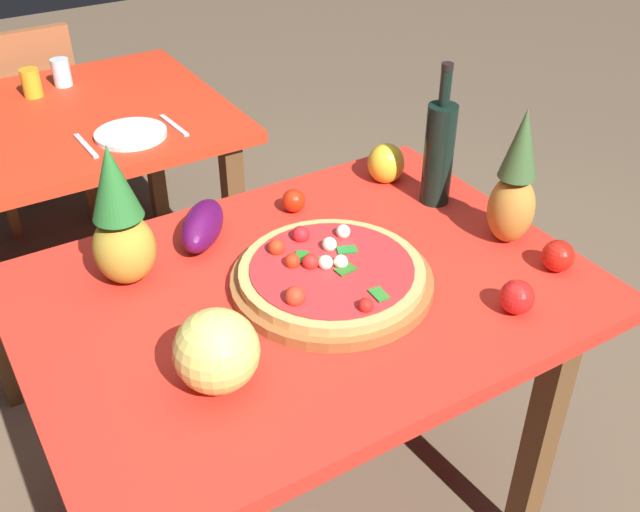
% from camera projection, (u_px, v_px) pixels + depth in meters
% --- Properties ---
extents(ground_plane, '(10.00, 10.00, 0.00)m').
position_uv_depth(ground_plane, '(309.00, 496.00, 2.04)').
color(ground_plane, brown).
extents(display_table, '(1.23, 0.89, 0.73)m').
position_uv_depth(display_table, '(306.00, 317.00, 1.68)').
color(display_table, brown).
rests_on(display_table, ground_plane).
extents(background_table, '(1.02, 0.90, 0.73)m').
position_uv_depth(background_table, '(70.00, 143.00, 2.44)').
color(background_table, brown).
rests_on(background_table, ground_plane).
extents(dining_chair, '(0.41, 0.41, 0.85)m').
position_uv_depth(dining_chair, '(27.00, 115.00, 2.99)').
color(dining_chair, '#965B2E').
rests_on(dining_chair, ground_plane).
extents(pizza_board, '(0.45, 0.45, 0.02)m').
position_uv_depth(pizza_board, '(332.00, 281.00, 1.62)').
color(pizza_board, '#965B2E').
rests_on(pizza_board, display_table).
extents(pizza, '(0.41, 0.41, 0.06)m').
position_uv_depth(pizza, '(330.00, 271.00, 1.61)').
color(pizza, tan).
rests_on(pizza, pizza_board).
extents(wine_bottle, '(0.08, 0.08, 0.37)m').
position_uv_depth(wine_bottle, '(439.00, 151.00, 1.86)').
color(wine_bottle, black).
rests_on(wine_bottle, display_table).
extents(pineapple_left, '(0.11, 0.11, 0.34)m').
position_uv_depth(pineapple_left, '(515.00, 184.00, 1.70)').
color(pineapple_left, '#BE8032').
rests_on(pineapple_left, display_table).
extents(pineapple_right, '(0.14, 0.14, 0.33)m').
position_uv_depth(pineapple_right, '(120.00, 223.00, 1.57)').
color(pineapple_right, gold).
rests_on(pineapple_right, display_table).
extents(melon, '(0.16, 0.16, 0.16)m').
position_uv_depth(melon, '(216.00, 351.00, 1.34)').
color(melon, '#F1DC6B').
rests_on(melon, display_table).
extents(bell_pepper, '(0.10, 0.10, 0.11)m').
position_uv_depth(bell_pepper, '(386.00, 163.00, 2.00)').
color(bell_pepper, yellow).
rests_on(bell_pepper, display_table).
extents(eggplant, '(0.19, 0.21, 0.09)m').
position_uv_depth(eggplant, '(203.00, 225.00, 1.75)').
color(eggplant, '#500E48').
rests_on(eggplant, display_table).
extents(tomato_by_bottle, '(0.07, 0.07, 0.07)m').
position_uv_depth(tomato_by_bottle, '(517.00, 297.00, 1.54)').
color(tomato_by_bottle, red).
rests_on(tomato_by_bottle, display_table).
extents(tomato_beside_pepper, '(0.06, 0.06, 0.06)m').
position_uv_depth(tomato_beside_pepper, '(294.00, 201.00, 1.88)').
color(tomato_beside_pepper, red).
rests_on(tomato_beside_pepper, display_table).
extents(tomato_near_board, '(0.07, 0.07, 0.07)m').
position_uv_depth(tomato_near_board, '(558.00, 256.00, 1.66)').
color(tomato_near_board, red).
rests_on(tomato_near_board, display_table).
extents(drinking_glass_juice, '(0.06, 0.06, 0.10)m').
position_uv_depth(drinking_glass_juice, '(31.00, 83.00, 2.49)').
color(drinking_glass_juice, gold).
rests_on(drinking_glass_juice, background_table).
extents(drinking_glass_water, '(0.06, 0.06, 0.09)m').
position_uv_depth(drinking_glass_water, '(61.00, 72.00, 2.58)').
color(drinking_glass_water, silver).
rests_on(drinking_glass_water, background_table).
extents(dinner_plate, '(0.22, 0.22, 0.02)m').
position_uv_depth(dinner_plate, '(131.00, 134.00, 2.26)').
color(dinner_plate, white).
rests_on(dinner_plate, background_table).
extents(fork_utensil, '(0.02, 0.18, 0.01)m').
position_uv_depth(fork_utensil, '(86.00, 146.00, 2.20)').
color(fork_utensil, silver).
rests_on(fork_utensil, background_table).
extents(knife_utensil, '(0.03, 0.18, 0.01)m').
position_uv_depth(knife_utensil, '(174.00, 125.00, 2.32)').
color(knife_utensil, silver).
rests_on(knife_utensil, background_table).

